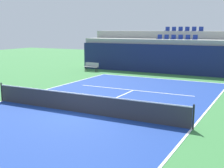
# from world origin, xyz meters

# --- Properties ---
(ground_plane) EXTENTS (80.00, 80.00, 0.00)m
(ground_plane) POSITION_xyz_m (0.00, 0.00, 0.00)
(ground_plane) COLOR #387A3D
(court_surface) EXTENTS (11.00, 24.00, 0.01)m
(court_surface) POSITION_xyz_m (0.00, 0.00, 0.01)
(court_surface) COLOR navy
(court_surface) RESTS_ON ground_plane
(baseline_far) EXTENTS (11.00, 0.10, 0.00)m
(baseline_far) POSITION_xyz_m (0.00, 11.95, 0.01)
(baseline_far) COLOR white
(baseline_far) RESTS_ON court_surface
(sideline_left) EXTENTS (0.10, 24.00, 0.00)m
(sideline_left) POSITION_xyz_m (-5.45, 0.00, 0.01)
(sideline_left) COLOR white
(sideline_left) RESTS_ON court_surface
(sideline_right) EXTENTS (0.10, 24.00, 0.00)m
(sideline_right) POSITION_xyz_m (5.45, 0.00, 0.01)
(sideline_right) COLOR white
(sideline_right) RESTS_ON court_surface
(service_line_far) EXTENTS (8.26, 0.10, 0.00)m
(service_line_far) POSITION_xyz_m (0.00, 6.40, 0.01)
(service_line_far) COLOR white
(service_line_far) RESTS_ON court_surface
(centre_service_line) EXTENTS (0.10, 6.40, 0.00)m
(centre_service_line) POSITION_xyz_m (0.00, 3.20, 0.01)
(centre_service_line) COLOR white
(centre_service_line) RESTS_ON court_surface
(back_wall) EXTENTS (18.85, 0.30, 2.69)m
(back_wall) POSITION_xyz_m (0.00, 15.04, 1.34)
(back_wall) COLOR navy
(back_wall) RESTS_ON ground_plane
(stands_tier_lower) EXTENTS (18.85, 2.40, 3.15)m
(stands_tier_lower) POSITION_xyz_m (0.00, 16.39, 1.57)
(stands_tier_lower) COLOR #9E9E99
(stands_tier_lower) RESTS_ON ground_plane
(stands_tier_upper) EXTENTS (18.85, 2.40, 3.91)m
(stands_tier_upper) POSITION_xyz_m (0.00, 18.79, 1.95)
(stands_tier_upper) COLOR #9E9E99
(stands_tier_upper) RESTS_ON ground_plane
(seating_row_lower) EXTENTS (3.88, 0.44, 0.44)m
(seating_row_lower) POSITION_xyz_m (-0.00, 16.48, 3.27)
(seating_row_lower) COLOR navy
(seating_row_lower) RESTS_ON stands_tier_lower
(seating_row_upper) EXTENTS (3.88, 0.44, 0.44)m
(seating_row_upper) POSITION_xyz_m (-0.00, 18.88, 4.03)
(seating_row_upper) COLOR navy
(seating_row_upper) RESTS_ON stands_tier_upper
(tennis_net) EXTENTS (11.08, 0.08, 1.07)m
(tennis_net) POSITION_xyz_m (0.00, 0.00, 0.51)
(tennis_net) COLOR black
(tennis_net) RESTS_ON court_surface
(player_bench) EXTENTS (1.50, 0.40, 0.85)m
(player_bench) POSITION_xyz_m (-7.51, 13.18, 0.51)
(player_bench) COLOR #99999E
(player_bench) RESTS_ON ground_plane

